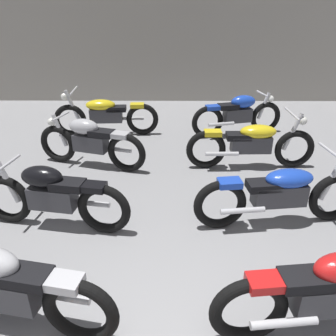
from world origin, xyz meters
TOP-DOWN VIEW (x-y plane):
  - back_wall at (0.00, 8.48)m, footprint 12.71×0.24m
  - motorcycle_left_row_0 at (-1.35, 0.88)m, footprint 1.95×0.58m
  - motorcycle_left_row_1 at (-1.42, 2.39)m, footprint 1.96×0.55m
  - motorcycle_left_row_2 at (-1.32, 4.16)m, footprint 1.92×0.72m
  - motorcycle_left_row_3 at (-1.32, 5.67)m, footprint 2.17×0.68m
  - motorcycle_right_row_0 at (1.33, 0.84)m, footprint 1.97×0.53m
  - motorcycle_right_row_1 at (1.41, 2.48)m, footprint 2.17×0.68m
  - motorcycle_right_row_2 at (1.40, 4.12)m, footprint 2.17×0.68m
  - motorcycle_right_row_3 at (1.44, 5.69)m, footprint 1.94×0.67m

SIDE VIEW (x-z plane):
  - motorcycle_left_row_3 at x=-1.32m, z-range -0.04..0.94m
  - motorcycle_right_row_1 at x=1.41m, z-range -0.04..0.94m
  - motorcycle_right_row_2 at x=1.40m, z-range -0.04..0.94m
  - motorcycle_left_row_0 at x=-1.35m, z-range 0.02..0.90m
  - motorcycle_left_row_1 at x=-1.42m, z-range 0.02..0.90m
  - motorcycle_left_row_2 at x=-1.32m, z-range 0.02..0.90m
  - motorcycle_right_row_0 at x=1.33m, z-range 0.02..0.90m
  - motorcycle_right_row_3 at x=1.44m, z-range 0.02..0.90m
  - back_wall at x=0.00m, z-range 0.00..3.60m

